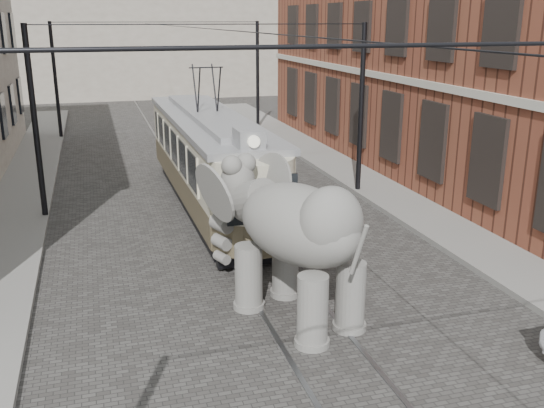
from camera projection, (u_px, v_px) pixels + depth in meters
name	position (u px, v px, depth m)	size (l,w,h in m)	color
ground	(266.00, 271.00, 15.40)	(120.00, 120.00, 0.00)	#403E3B
tram_rails	(266.00, 270.00, 15.40)	(1.54, 80.00, 0.02)	slate
sidewalk_right	(472.00, 244.00, 17.00)	(2.00, 60.00, 0.15)	slate
brick_building	(464.00, 22.00, 24.88)	(8.00, 26.00, 12.00)	brown
distant_block	(133.00, 7.00, 50.06)	(28.00, 10.00, 14.00)	gray
catenary	(216.00, 122.00, 19.06)	(11.00, 30.20, 6.00)	black
tram	(208.00, 138.00, 20.21)	(2.42, 11.74, 4.66)	#BEB79A
elephant	(298.00, 247.00, 12.52)	(2.92, 5.31, 3.25)	slate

